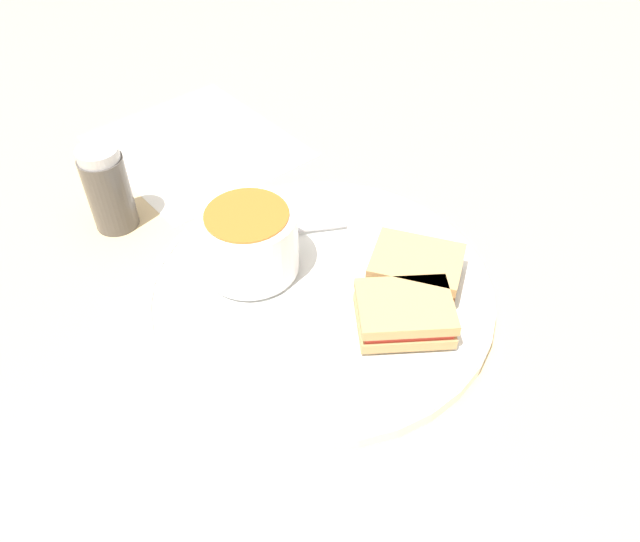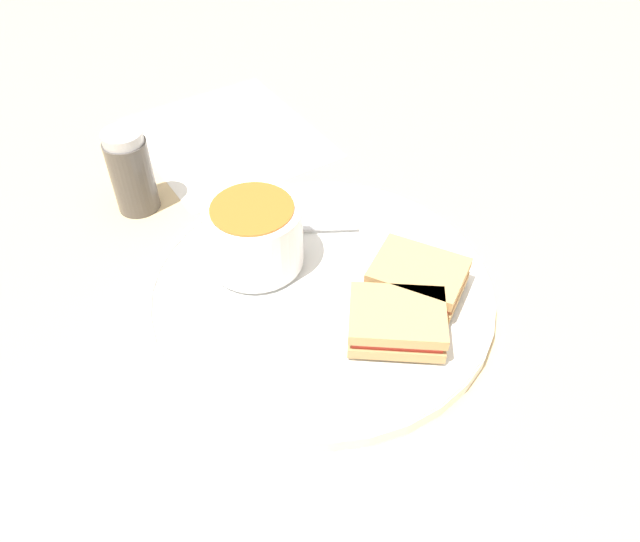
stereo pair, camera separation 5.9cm
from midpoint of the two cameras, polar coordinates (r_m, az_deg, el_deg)
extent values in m
plane|color=#D1B27F|center=(0.62, -2.74, -2.56)|extent=(2.40, 2.40, 0.00)
cylinder|color=white|center=(0.61, -2.76, -2.12)|extent=(0.34, 0.34, 0.01)
torus|color=white|center=(0.61, -2.79, -1.57)|extent=(0.34, 0.34, 0.01)
cylinder|color=white|center=(0.63, -8.96, 0.52)|extent=(0.05, 0.05, 0.01)
cylinder|color=white|center=(0.61, -9.27, 2.53)|extent=(0.10, 0.10, 0.07)
cylinder|color=orange|center=(0.59, -9.62, 4.82)|extent=(0.08, 0.08, 0.01)
cube|color=silver|center=(0.67, -3.62, 3.75)|extent=(0.08, 0.04, 0.00)
ellipsoid|color=silver|center=(0.66, -8.16, 3.33)|extent=(0.04, 0.03, 0.01)
cube|color=tan|center=(0.57, 4.69, -4.61)|extent=(0.11, 0.10, 0.01)
cube|color=#B72D23|center=(0.56, 4.75, -4.01)|extent=(0.10, 0.09, 0.01)
cube|color=tan|center=(0.56, 4.80, -3.39)|extent=(0.11, 0.10, 0.01)
cube|color=tan|center=(0.61, 5.95, -0.46)|extent=(0.10, 0.11, 0.01)
cube|color=#B72D23|center=(0.60, 6.01, 0.15)|extent=(0.10, 0.10, 0.01)
cube|color=tan|center=(0.60, 6.08, 0.77)|extent=(0.10, 0.11, 0.01)
cylinder|color=#4C4742|center=(0.72, -21.00, 6.61)|extent=(0.05, 0.05, 0.09)
cylinder|color=#B7B7BC|center=(0.69, -22.04, 9.79)|extent=(0.04, 0.04, 0.01)
cube|color=white|center=(0.85, -13.27, 11.01)|extent=(0.25, 0.27, 0.00)
camera|label=1|loc=(0.03, -92.87, -2.84)|focal=35.00mm
camera|label=2|loc=(0.03, 87.13, 2.84)|focal=35.00mm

